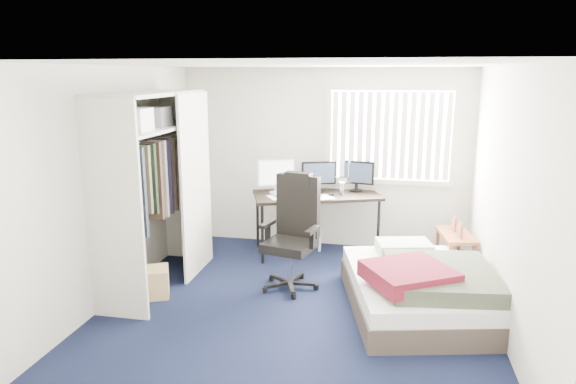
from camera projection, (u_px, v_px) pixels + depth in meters
The scene contains 10 objects.
ground at pixel (297, 306), 5.47m from camera, with size 4.20×4.20×0.00m, color black.
room_shell at pixel (297, 166), 5.13m from camera, with size 4.20×4.20×4.20m.
window_assembly at pixel (390, 136), 6.89m from camera, with size 1.72×0.09×1.32m.
closet at pixel (155, 171), 5.74m from camera, with size 0.64×1.84×2.22m.
desk at pixel (316, 192), 6.96m from camera, with size 1.84×1.30×1.29m.
office_chair at pixel (293, 244), 5.89m from camera, with size 0.75×0.75×1.32m.
footstool at pixel (312, 236), 7.19m from camera, with size 0.33×0.27×0.25m.
nightstand at pixel (456, 238), 6.34m from camera, with size 0.46×0.76×0.67m.
bed at pixel (420, 287), 5.29m from camera, with size 1.73×2.08×0.61m.
pine_box at pixel (149, 283), 5.67m from camera, with size 0.43×0.32×0.32m, color tan.
Camera 1 is at (0.90, -4.97, 2.42)m, focal length 32.00 mm.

